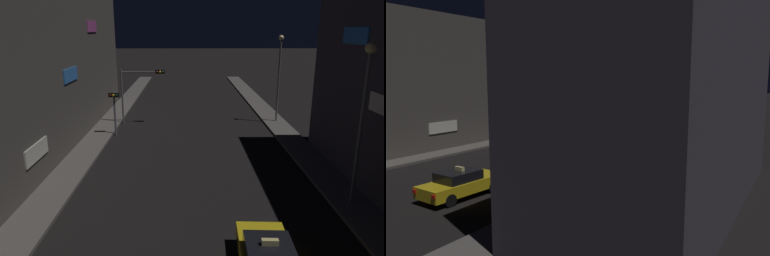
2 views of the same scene
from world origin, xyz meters
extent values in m
cube|color=#5B5651|center=(-7.46, 29.80, 0.09)|extent=(2.02, 63.59, 0.18)
cube|color=#5B5651|center=(7.46, 29.80, 0.09)|extent=(2.02, 63.59, 0.18)
cube|color=#514C47|center=(-11.75, 24.86, 5.69)|extent=(6.56, 33.24, 11.37)
cube|color=white|center=(-8.43, 18.22, 2.05)|extent=(0.08, 2.80, 0.90)
cube|color=#337FE5|center=(-8.43, 24.86, 5.23)|extent=(0.08, 2.80, 0.90)
cube|color=#D859B2|center=(-8.43, 31.51, 8.42)|extent=(0.08, 2.80, 0.90)
cube|color=#337FE5|center=(8.43, 19.69, 7.93)|extent=(0.08, 2.80, 0.90)
cube|color=black|center=(2.19, 10.53, 1.17)|extent=(1.68, 2.05, 0.50)
cylinder|color=black|center=(1.46, 12.13, 0.32)|extent=(0.25, 0.65, 0.64)
cylinder|color=black|center=(3.06, 12.05, 0.32)|extent=(0.25, 0.65, 0.64)
cube|color=#F4E08C|center=(2.19, 10.63, 1.52)|extent=(0.57, 0.21, 0.20)
cylinder|color=slate|center=(-6.20, 31.49, 2.44)|extent=(0.16, 0.16, 4.89)
cylinder|color=slate|center=(-4.50, 31.49, 4.64)|extent=(3.40, 0.10, 0.10)
cube|color=black|center=(-2.80, 31.49, 4.64)|extent=(0.80, 0.28, 0.32)
sphere|color=#3F0C0C|center=(-3.05, 31.32, 4.64)|extent=(0.20, 0.20, 0.20)
sphere|color=yellow|center=(-2.80, 31.32, 4.64)|extent=(0.20, 0.20, 0.20)
sphere|color=#0C3319|center=(-2.56, 31.32, 4.64)|extent=(0.20, 0.20, 0.20)
cylinder|color=slate|center=(-6.20, 27.87, 1.76)|extent=(0.16, 0.16, 3.52)
cube|color=black|center=(-6.20, 27.87, 3.27)|extent=(0.80, 0.28, 0.32)
sphere|color=#3F0C0C|center=(-6.45, 27.70, 3.27)|extent=(0.20, 0.20, 0.20)
sphere|color=yellow|center=(-6.20, 27.70, 3.27)|extent=(0.20, 0.20, 0.20)
sphere|color=#0C3319|center=(-5.95, 27.70, 3.27)|extent=(0.20, 0.20, 0.20)
cylinder|color=slate|center=(7.42, 15.94, 3.71)|extent=(0.16, 0.16, 7.07)
sphere|color=#F4D88C|center=(7.42, 15.94, 7.50)|extent=(0.50, 0.50, 0.50)
cylinder|color=slate|center=(7.59, 31.61, 3.72)|extent=(0.16, 0.16, 7.09)
sphere|color=#F4D88C|center=(7.59, 31.61, 7.49)|extent=(0.45, 0.45, 0.45)
camera|label=1|loc=(-0.55, 0.39, 8.35)|focal=33.36mm
camera|label=2|loc=(17.32, -2.32, 6.27)|focal=35.22mm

